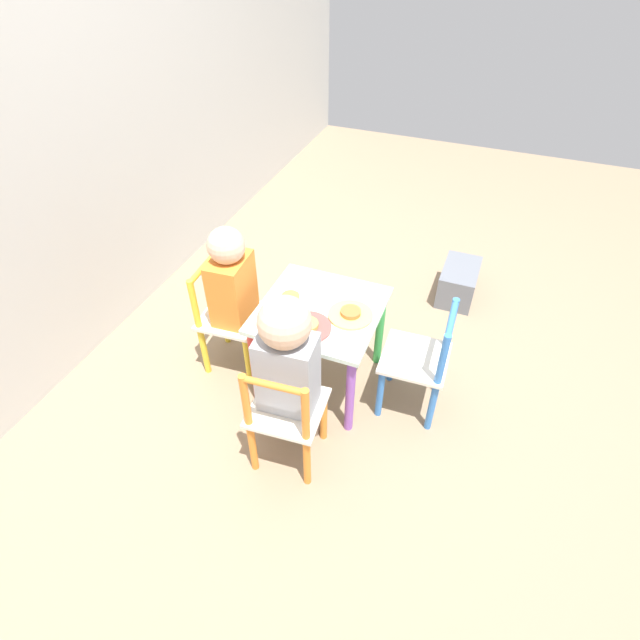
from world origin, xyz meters
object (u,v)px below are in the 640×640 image
Objects in this scene: chair_blue at (420,362)px; child_left at (289,364)px; plate_back at (291,299)px; chair_yellow at (228,318)px; child_back at (237,291)px; storage_bin at (458,282)px; chair_orange at (286,415)px; kids_table at (320,322)px; plate_left at (308,327)px; plate_front at (351,314)px.

child_left reaches higher than chair_blue.
plate_back is (-0.02, 0.56, 0.17)m from chair_blue.
chair_yellow reaches higher than plate_back.
chair_yellow is 0.18m from child_back.
chair_yellow is at bearing 134.28° from storage_bin.
child_left is 4.59× the size of plate_back.
chair_orange and chair_yellow have the same top height.
kids_table reaches higher than storage_bin.
plate_left is (-0.10, -0.43, 0.17)m from chair_yellow.
storage_bin is at bearing -35.38° from plate_back.
child_left is 1.05× the size of child_back.
storage_bin is (0.97, -0.47, -0.34)m from plate_left.
chair_yellow is 0.47m from plate_left.
chair_orange is at bearing -159.11° from plate_back.
child_left is at bearing -90.00° from chair_orange.
child_back is at bearing 136.19° from storage_bin.
storage_bin is at bearing -49.81° from chair_yellow.
child_left reaches higher than plate_front.
storage_bin is at bearing -25.78° from plate_left.
kids_table is 0.44m from chair_yellow.
chair_blue is at bearing 177.05° from storage_bin.
plate_left is (-0.13, 0.00, 0.08)m from kids_table.
plate_back is (0.03, -0.30, 0.17)m from chair_yellow.
chair_blue is at bearing -91.04° from child_back.
plate_front is at bearing -90.00° from kids_table.
kids_table is at bearing -90.00° from chair_blue.
child_back reaches higher than plate_left.
plate_left is at bearing -109.89° from child_back.
chair_blue is 0.69× the size of child_left.
chair_yellow is 0.35m from plate_back.
plate_back is at bearing 90.00° from kids_table.
chair_blue is at bearing -136.17° from chair_orange.
plate_left is (-0.15, 0.43, 0.17)m from chair_blue.
chair_orange reaches higher than plate_left.
plate_front is (0.37, -0.10, -0.03)m from child_left.
kids_table is 2.69× the size of plate_front.
kids_table is at bearing -90.00° from plate_back.
child_back is (-0.04, 0.79, 0.17)m from chair_blue.
storage_bin is at bearing 174.89° from chair_blue.
child_back reaches higher than plate_front.
chair_blue is (0.44, -0.39, 0.00)m from chair_orange.
plate_back is at bearing 90.00° from plate_front.
child_back is 4.37× the size of plate_back.
plate_back is 1.09m from storage_bin.
child_back is at bearing 74.20° from plate_left.
chair_yellow is at bearing 76.97° from plate_left.
plate_left is 0.18m from plate_front.
plate_left is at bearing 154.22° from storage_bin.
plate_front is at bearing -91.07° from child_back.
plate_back is (0.00, 0.13, 0.08)m from kids_table.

